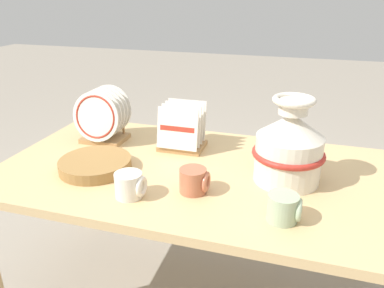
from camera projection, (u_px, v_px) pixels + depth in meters
The scene contains 8 objects.
display_table at pixel (192, 183), 1.56m from camera, with size 1.58×0.88×0.69m.
ceramic_vase at pixel (289, 146), 1.39m from camera, with size 0.27×0.27×0.33m.
dish_rack_round_plates at pixel (102, 119), 1.76m from camera, with size 0.23×0.18×0.26m.
dish_rack_square_plates at pixel (182, 133), 1.70m from camera, with size 0.20×0.17×0.21m.
wicker_charger_stack at pixel (95, 164), 1.52m from camera, with size 0.29×0.29×0.04m.
mug_terracotta_glaze at pixel (194, 181), 1.34m from camera, with size 0.11×0.10×0.09m.
mug_cream_glaze at pixel (130, 185), 1.31m from camera, with size 0.11×0.10×0.09m.
mug_sage_glaze at pixel (284, 208), 1.18m from camera, with size 0.11×0.10×0.09m.
Camera 1 is at (0.40, -1.31, 1.38)m, focal length 35.00 mm.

